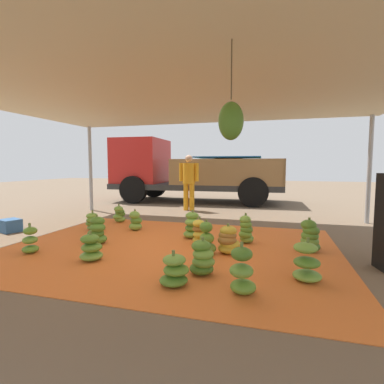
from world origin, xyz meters
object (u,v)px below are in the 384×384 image
banana_bunch_15 (228,240)px  banana_bunch_7 (175,271)px  worker_0 (189,178)px  banana_bunch_3 (119,214)px  banana_bunch_5 (242,273)px  banana_bunch_1 (97,231)px  banana_bunch_2 (246,230)px  banana_bunch_12 (91,248)px  banana_bunch_11 (30,241)px  banana_bunch_0 (93,222)px  banana_bunch_8 (310,237)px  banana_bunch_6 (200,232)px  banana_bunch_4 (306,264)px  cargo_truck_main (189,171)px  crate_1 (10,226)px  banana_bunch_10 (135,221)px  banana_bunch_14 (202,259)px  banana_bunch_13 (207,239)px  banana_bunch_9 (192,226)px

banana_bunch_15 → banana_bunch_7: bearing=-106.3°
worker_0 → banana_bunch_3: bearing=-114.4°
banana_bunch_3 → banana_bunch_15: size_ratio=0.94×
banana_bunch_5 → banana_bunch_7: bearing=177.2°
banana_bunch_1 → banana_bunch_2: 2.62m
banana_bunch_7 → banana_bunch_12: (-1.45, 0.50, 0.02)m
banana_bunch_11 → banana_bunch_0: bearing=90.9°
banana_bunch_3 → banana_bunch_8: banana_bunch_8 is taller
banana_bunch_6 → banana_bunch_12: banana_bunch_6 is taller
banana_bunch_4 → banana_bunch_5: size_ratio=0.93×
banana_bunch_0 → cargo_truck_main: size_ratio=0.07×
banana_bunch_8 → banana_bunch_11: 4.42m
banana_bunch_1 → banana_bunch_12: 0.94m
banana_bunch_5 → crate_1: 5.27m
banana_bunch_2 → banana_bunch_3: size_ratio=1.20×
banana_bunch_1 → banana_bunch_11: bearing=-131.2°
banana_bunch_6 → banana_bunch_12: bearing=-134.0°
banana_bunch_6 → banana_bunch_7: size_ratio=1.18×
banana_bunch_10 → banana_bunch_4: bearing=-31.4°
banana_bunch_7 → banana_bunch_14: banana_bunch_14 is taller
banana_bunch_5 → banana_bunch_12: bearing=166.4°
banana_bunch_8 → banana_bunch_13: banana_bunch_8 is taller
banana_bunch_1 → worker_0: bearing=84.2°
banana_bunch_7 → crate_1: (-4.21, 1.67, -0.04)m
worker_0 → cargo_truck_main: bearing=106.3°
worker_0 → banana_bunch_7: bearing=-75.1°
banana_bunch_5 → banana_bunch_6: (-0.95, 1.86, -0.04)m
banana_bunch_9 → worker_0: (-1.06, 3.35, 0.75)m
banana_bunch_4 → cargo_truck_main: bearing=116.4°
banana_bunch_7 → crate_1: size_ratio=1.05×
banana_bunch_3 → banana_bunch_2: bearing=-19.7°
banana_bunch_8 → banana_bunch_11: size_ratio=1.14×
banana_bunch_11 → banana_bunch_12: size_ratio=1.04×
banana_bunch_11 → banana_bunch_2: bearing=25.5°
banana_bunch_6 → banana_bunch_14: size_ratio=1.01×
banana_bunch_6 → banana_bunch_13: banana_bunch_13 is taller
banana_bunch_13 → cargo_truck_main: cargo_truck_main is taller
banana_bunch_0 → banana_bunch_10: size_ratio=0.96×
banana_bunch_4 → worker_0: 5.85m
banana_bunch_7 → worker_0: size_ratio=0.24×
cargo_truck_main → worker_0: (0.65, -2.21, -0.19)m
banana_bunch_15 → banana_bunch_14: bearing=-100.3°
banana_bunch_13 → cargo_truck_main: bearing=108.8°
banana_bunch_6 → banana_bunch_2: bearing=17.1°
banana_bunch_8 → worker_0: size_ratio=0.32×
banana_bunch_5 → banana_bunch_9: (-1.19, 2.22, -0.01)m
banana_bunch_11 → banana_bunch_14: size_ratio=1.01×
banana_bunch_12 → banana_bunch_15: bearing=25.4°
crate_1 → banana_bunch_7: bearing=-21.6°
banana_bunch_0 → banana_bunch_7: bearing=-40.5°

